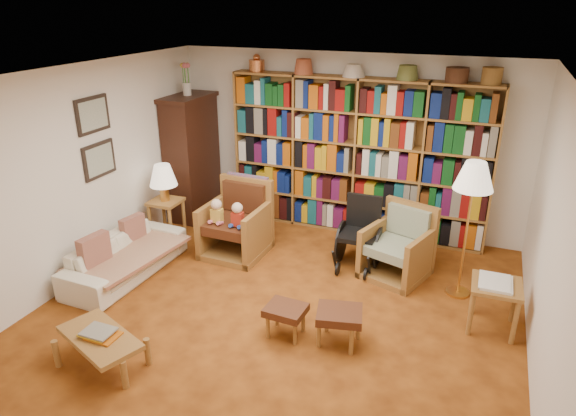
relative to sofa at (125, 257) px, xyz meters
The scene contains 23 objects.
floor 2.06m from the sofa, ahead, with size 5.00×5.00×0.00m, color #A05418.
ceiling 3.05m from the sofa, ahead, with size 5.00×5.00×0.00m, color silver.
wall_back 3.36m from the sofa, 50.23° to the left, with size 5.00×5.00×0.00m, color white.
wall_front 3.41m from the sofa, 51.06° to the right, with size 5.00×5.00×0.00m, color white.
wall_left 1.10m from the sofa, behind, with size 5.00×5.00×0.00m, color white.
wall_right 4.66m from the sofa, ahead, with size 5.00×5.00×0.00m, color white.
bookshelf 3.34m from the sofa, 45.53° to the left, with size 3.60×0.30×2.42m.
curio_cabinet 2.10m from the sofa, 95.96° to the left, with size 0.50×0.95×2.40m.
framed_pictures 1.47m from the sofa, 148.46° to the left, with size 0.03×0.52×0.97m.
sofa is the anchor object (origin of this frame).
sofa_throw 0.08m from the sofa, ahead, with size 0.78×1.45×0.04m, color beige.
cushion_left 0.43m from the sofa, 110.38° to the left, with size 0.11×0.34×0.34m, color maroon.
cushion_right 0.43m from the sofa, 110.38° to the right, with size 0.12×0.39×0.39m, color maroon.
side_table_lamp 1.07m from the sofa, 95.45° to the left, with size 0.41×0.41×0.58m.
table_lamp 1.26m from the sofa, 95.45° to the left, with size 0.38×0.38×0.51m.
armchair_leather 1.49m from the sofa, 48.03° to the left, with size 0.79×0.84×0.98m.
armchair_sage 3.33m from the sofa, 22.59° to the left, with size 0.92×0.92×0.87m.
wheelchair 2.91m from the sofa, 26.74° to the left, with size 0.52×0.73×0.91m.
floor_lamp 4.13m from the sofa, 15.21° to the left, with size 0.42×0.42×1.59m.
side_table_papers 4.23m from the sofa, ahead, with size 0.50×0.50×0.55m.
footstool_a 2.31m from the sofa, 10.37° to the right, with size 0.41×0.35×0.33m.
footstool_b 2.83m from the sofa, ahead, with size 0.51×0.46×0.37m.
coffee_table 1.71m from the sofa, 59.32° to the right, with size 0.95×0.71×0.38m.
Camera 1 is at (1.84, -4.39, 3.18)m, focal length 32.00 mm.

